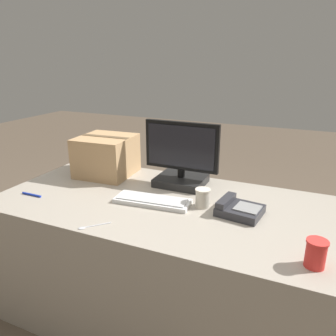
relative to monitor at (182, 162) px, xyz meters
The scene contains 10 objects.
ground_plane 0.92m from the monitor, 90.76° to the right, with size 12.00×12.00×0.00m, color brown.
office_desk 0.58m from the monitor, 90.76° to the right, with size 1.80×0.90×0.73m.
monitor is the anchor object (origin of this frame).
keyboard 0.34m from the monitor, 97.85° to the right, with size 0.41×0.18×0.03m.
desk_phone 0.49m from the monitor, 32.56° to the right, with size 0.23×0.21×0.07m.
paper_cup_left 0.34m from the monitor, 49.38° to the right, with size 0.08×0.08×0.10m.
paper_cup_right 0.95m from the monitor, 37.29° to the right, with size 0.08×0.08×0.11m.
spoon 0.70m from the monitor, 106.04° to the right, with size 0.12×0.12×0.00m.
cardboard_box 0.52m from the monitor, behind, with size 0.35×0.35×0.26m.
pen_marker 0.87m from the monitor, 144.76° to the right, with size 0.13×0.01×0.01m.
Camera 1 is at (0.67, -1.46, 1.46)m, focal length 35.00 mm.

